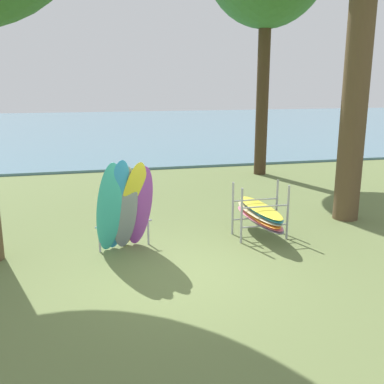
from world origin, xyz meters
The scene contains 4 objects.
ground_plane centered at (0.00, 0.00, 0.00)m, with size 80.00×80.00×0.00m, color olive.
lake_water centered at (0.00, 28.18, 0.05)m, with size 80.00×36.00×0.10m, color slate.
leaning_board_pile centered at (-0.79, 1.22, 0.99)m, with size 1.30×1.19×2.07m.
board_storage_rack centered at (2.32, 1.56, 0.55)m, with size 1.15×2.13×1.25m.
Camera 1 is at (-1.53, -7.64, 3.48)m, focal length 41.96 mm.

